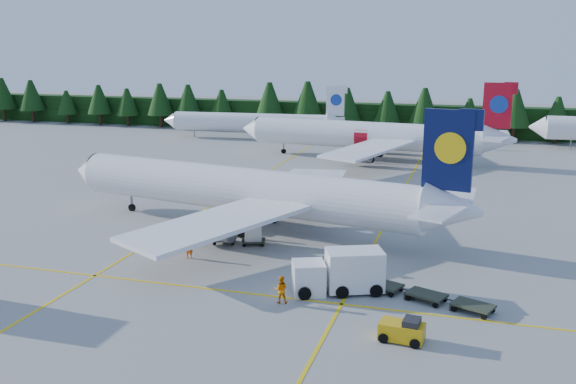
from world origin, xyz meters
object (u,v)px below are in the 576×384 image
(airliner_navy, at_px, (235,189))
(service_truck, at_px, (338,272))
(baggage_tug, at_px, (403,330))
(airstairs, at_px, (229,217))
(airliner_red, at_px, (360,135))

(airliner_navy, distance_m, service_truck, 19.70)
(service_truck, height_order, baggage_tug, service_truck)
(airliner_navy, bearing_deg, baggage_tug, -36.57)
(service_truck, relative_size, baggage_tug, 2.45)
(baggage_tug, bearing_deg, airstairs, 139.61)
(airliner_red, distance_m, airstairs, 42.19)
(airstairs, height_order, service_truck, airstairs)
(airliner_red, bearing_deg, airliner_navy, -91.15)
(airstairs, bearing_deg, airliner_navy, 19.36)
(airliner_navy, xyz_separation_m, baggage_tug, (19.14, -20.77, -3.12))
(baggage_tug, bearing_deg, airliner_red, 108.80)
(airliner_navy, height_order, service_truck, airliner_navy)
(airliner_red, bearing_deg, baggage_tug, -71.61)
(airliner_red, relative_size, airstairs, 6.11)
(airstairs, height_order, baggage_tug, airstairs)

